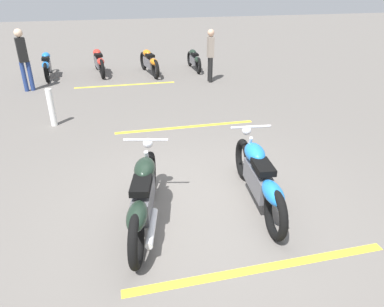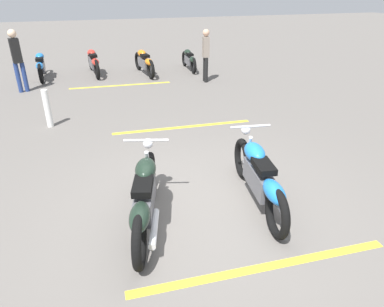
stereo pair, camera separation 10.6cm
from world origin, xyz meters
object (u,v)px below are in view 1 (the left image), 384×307
Objects in this scene: motorcycle_row_right at (47,65)px; bystander_near_row at (23,57)px; motorcycle_dark_foreground at (144,196)px; motorcycle_bright_foreground at (259,177)px; bollard_post at (51,108)px; motorcycle_row_left at (150,62)px; bystander_secondary at (210,53)px; motorcycle_row_far_left at (194,59)px; motorcycle_row_center at (99,61)px.

bystander_near_row reaches higher than motorcycle_row_right.
motorcycle_bright_foreground is at bearing -73.41° from motorcycle_dark_foreground.
motorcycle_bright_foreground is 1.02× the size of motorcycle_dark_foreground.
bollard_post is at bearing -176.21° from motorcycle_row_right.
bystander_near_row is (-1.12, 3.88, 0.56)m from motorcycle_row_left.
motorcycle_dark_foreground is 7.74m from bystander_secondary.
motorcycle_row_far_left is at bearing -1.94° from motorcycle_bright_foreground.
motorcycle_bright_foreground is at bearing 171.94° from motorcycle_row_far_left.
motorcycle_row_left is 1.01× the size of motorcycle_row_right.
motorcycle_bright_foreground is 1.03× the size of motorcycle_row_right.
bystander_near_row is at bearing 98.81° from motorcycle_row_left.
motorcycle_row_center is 1.74m from motorcycle_row_right.
motorcycle_dark_foreground is 9.08m from motorcycle_row_center.
motorcycle_row_left is 2.39m from bystander_secondary.
motorcycle_row_right is at bearing 27.76° from motorcycle_dark_foreground.
motorcycle_dark_foreground is 0.98× the size of motorcycle_row_center.
bystander_near_row reaches higher than motorcycle_bright_foreground.
motorcycle_bright_foreground and motorcycle_dark_foreground have the same top height.
motorcycle_row_center is 2.58× the size of bollard_post.
motorcycle_dark_foreground is at bearing -160.44° from bollard_post.
motorcycle_row_right is 1.20× the size of bystander_near_row.
bystander_secondary is at bearing -4.66° from motorcycle_bright_foreground.
bystander_near_row is 5.67m from bystander_secondary.
motorcycle_bright_foreground is 1.23× the size of bystander_near_row.
bystander_near_row reaches higher than motorcycle_row_left.
motorcycle_bright_foreground reaches higher than bollard_post.
motorcycle_bright_foreground is 1.00× the size of motorcycle_row_center.
motorcycle_bright_foreground is 2.58× the size of bollard_post.
motorcycle_bright_foreground is 5.24m from bollard_post.
bystander_secondary reaches higher than motorcycle_row_far_left.
motorcycle_row_far_left is at bearing -99.78° from motorcycle_row_center.
bollard_post is (-4.79, -0.54, -0.01)m from motorcycle_row_right.
motorcycle_row_left is at bearing 141.06° from bystander_secondary.
motorcycle_bright_foreground is 9.70m from motorcycle_row_right.
motorcycle_row_far_left is 0.88× the size of motorcycle_row_right.
bystander_secondary is (-1.54, -1.77, 0.48)m from motorcycle_row_left.
motorcycle_dark_foreground is at bearing 176.31° from motorcycle_row_center.
bollard_post is at bearing 136.21° from motorcycle_row_far_left.
bollard_post is at bearing -1.83° from bystander_near_row.
bollard_post is (4.22, 1.50, -0.03)m from motorcycle_dark_foreground.
bystander_near_row is 2.09× the size of bollard_post.
motorcycle_row_center is (0.50, 1.74, 0.01)m from motorcycle_row_left.
motorcycle_dark_foreground reaches higher than bollard_post.
bystander_secondary is (-0.43, -5.65, -0.08)m from bystander_near_row.
motorcycle_bright_foreground is at bearing 174.35° from motorcycle_row_left.
motorcycle_row_far_left is 0.86× the size of motorcycle_row_center.
motorcycle_row_left is at bearing 9.28° from motorcycle_bright_foreground.
bystander_near_row reaches higher than bystander_secondary.
motorcycle_dark_foreground is at bearing 161.85° from motorcycle_row_far_left.
motorcycle_row_left reaches higher than motorcycle_row_far_left.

